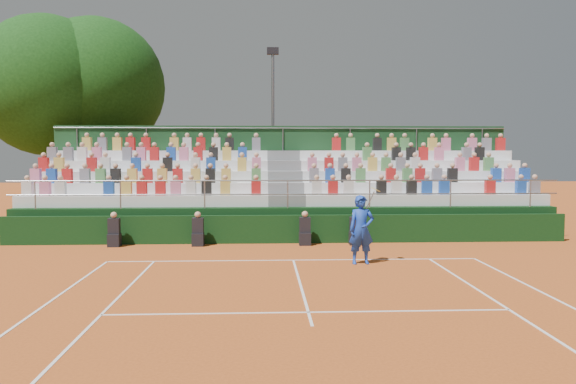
{
  "coord_description": "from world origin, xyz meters",
  "views": [
    {
      "loc": [
        -0.91,
        -16.52,
        3.2
      ],
      "look_at": [
        0.0,
        3.5,
        1.8
      ],
      "focal_mm": 35.0,
      "sensor_mm": 36.0,
      "label": 1
    }
  ],
  "objects_px": {
    "tree_east": "(96,86)",
    "floodlight_mast": "(273,119)",
    "tree_west": "(48,86)",
    "tennis_player": "(361,230)"
  },
  "relations": [
    {
      "from": "tennis_player",
      "to": "tree_west",
      "type": "xyz_separation_m",
      "value": [
        -13.34,
        12.33,
        5.47
      ]
    },
    {
      "from": "tree_west",
      "to": "tree_east",
      "type": "height_order",
      "value": "tree_east"
    },
    {
      "from": "tennis_player",
      "to": "tree_west",
      "type": "distance_m",
      "value": 18.97
    },
    {
      "from": "tree_east",
      "to": "tree_west",
      "type": "bearing_deg",
      "value": -154.85
    },
    {
      "from": "tree_west",
      "to": "floodlight_mast",
      "type": "relative_size",
      "value": 1.16
    },
    {
      "from": "tree_east",
      "to": "floodlight_mast",
      "type": "relative_size",
      "value": 1.17
    },
    {
      "from": "tree_east",
      "to": "floodlight_mast",
      "type": "height_order",
      "value": "tree_east"
    },
    {
      "from": "tree_east",
      "to": "tennis_player",
      "type": "bearing_deg",
      "value": -49.67
    },
    {
      "from": "tree_east",
      "to": "floodlight_mast",
      "type": "xyz_separation_m",
      "value": [
        8.98,
        -0.14,
        -1.61
      ]
    },
    {
      "from": "floodlight_mast",
      "to": "tree_west",
      "type": "bearing_deg",
      "value": -175.75
    }
  ]
}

